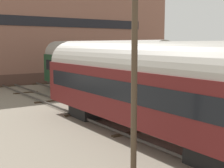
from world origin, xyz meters
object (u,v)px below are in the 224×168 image
object	(u,v)px
train_car_maroon	(137,83)
utility_pole	(134,62)
train_car_green	(97,66)
person_worker	(216,127)

from	to	relation	value
train_car_maroon	utility_pole	size ratio (longest dim) A/B	1.96
train_car_green	utility_pole	size ratio (longest dim) A/B	2.08
utility_pole	train_car_green	bearing A→B (deg)	63.23
train_car_maroon	person_worker	distance (m)	4.71
train_car_green	person_worker	bearing A→B (deg)	-98.79
train_car_maroon	train_car_green	world-z (taller)	train_car_green
person_worker	utility_pole	size ratio (longest dim) A/B	0.21
person_worker	train_car_maroon	bearing A→B (deg)	116.36
train_car_maroon	train_car_green	bearing A→B (deg)	69.07
train_car_maroon	person_worker	size ratio (longest dim) A/B	9.45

